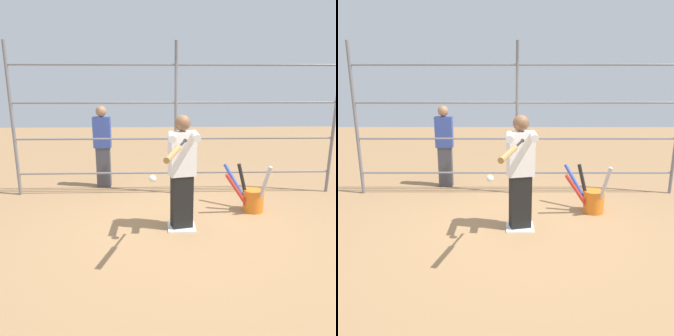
% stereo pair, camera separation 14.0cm
% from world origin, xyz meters
% --- Properties ---
extents(ground_plane, '(24.00, 24.00, 0.00)m').
position_xyz_m(ground_plane, '(0.00, 0.00, 0.00)').
color(ground_plane, '#9E754C').
extents(home_plate, '(0.40, 0.40, 0.02)m').
position_xyz_m(home_plate, '(0.00, 0.00, 0.01)').
color(home_plate, white).
rests_on(home_plate, ground).
extents(fence_backstop, '(6.02, 0.06, 2.80)m').
position_xyz_m(fence_backstop, '(0.00, -1.60, 1.40)').
color(fence_backstop, slate).
rests_on(fence_backstop, ground).
extents(batter, '(0.42, 0.62, 1.65)m').
position_xyz_m(batter, '(0.00, 0.02, 0.89)').
color(batter, black).
rests_on(batter, ground).
extents(baseball_bat_swinging, '(0.31, 0.91, 0.11)m').
position_xyz_m(baseball_bat_swinging, '(0.16, 0.98, 1.34)').
color(baseball_bat_swinging, black).
extents(softball_in_flight, '(0.10, 0.10, 0.10)m').
position_xyz_m(softball_in_flight, '(0.41, 0.45, 0.88)').
color(softball_in_flight, white).
extents(bat_bucket, '(0.73, 0.79, 0.83)m').
position_xyz_m(bat_bucket, '(-1.21, -0.62, 0.23)').
color(bat_bucket, orange).
rests_on(bat_bucket, ground).
extents(bystander_behind_fence, '(0.34, 0.21, 1.65)m').
position_xyz_m(bystander_behind_fence, '(1.45, -2.08, 0.86)').
color(bystander_behind_fence, '#3F3F47').
rests_on(bystander_behind_fence, ground).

